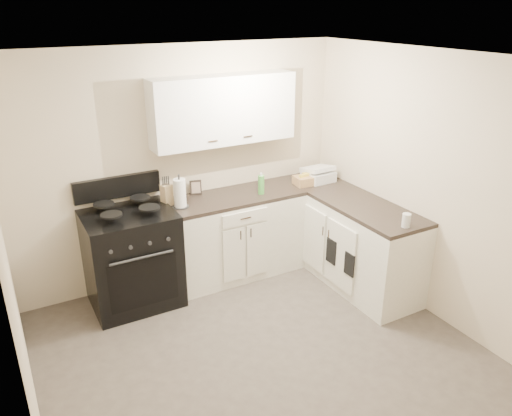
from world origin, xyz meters
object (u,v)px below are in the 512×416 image
wicker_basket (307,180)px  knife_block (167,195)px  stove (132,261)px  countertop_grill (318,176)px  paper_towel (180,193)px

wicker_basket → knife_block: bearing=174.3°
stove → countertop_grill: bearing=-0.6°
paper_towel → countertop_grill: paper_towel is taller
knife_block → wicker_basket: bearing=-24.8°
wicker_basket → countertop_grill: (0.18, 0.03, 0.01)m
knife_block → wicker_basket: 1.62m
paper_towel → wicker_basket: 1.52m
countertop_grill → paper_towel: bearing=176.9°
paper_towel → wicker_basket: (1.51, -0.05, -0.10)m
wicker_basket → countertop_grill: 0.18m
wicker_basket → countertop_grill: countertop_grill is taller
stove → knife_block: (0.44, 0.10, 0.59)m
knife_block → paper_towel: (0.10, -0.11, 0.04)m
knife_block → paper_towel: bearing=-66.8°
countertop_grill → wicker_basket: bearing=-172.3°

